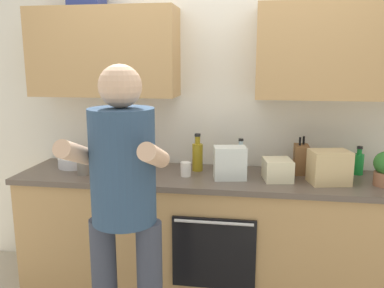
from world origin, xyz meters
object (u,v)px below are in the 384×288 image
at_px(mixing_bowl, 74,162).
at_px(person_standing, 124,198).
at_px(knife_block, 301,159).
at_px(grocery_bag_rice, 277,170).
at_px(bottle_oil, 198,156).
at_px(bottle_water, 241,158).
at_px(grocery_bag_bread, 329,167).
at_px(bottle_vinegar, 112,159).
at_px(cup_coffee, 186,169).
at_px(bottle_soda, 359,163).
at_px(bottle_syrup, 134,155).
at_px(bottle_juice, 137,161).
at_px(bottle_hotsauce, 108,155).
at_px(cup_ceramic, 141,167).
at_px(cup_stoneware, 83,168).
at_px(grocery_bag_produce, 230,163).

bearing_deg(mixing_bowl, person_standing, -52.43).
bearing_deg(knife_block, mixing_bowl, -177.18).
distance_m(knife_block, grocery_bag_rice, 0.26).
distance_m(person_standing, bottle_oil, 1.01).
bearing_deg(bottle_water, grocery_bag_bread, -23.65).
xyz_separation_m(bottle_vinegar, grocery_bag_bread, (1.54, -0.05, 0.01)).
height_order(bottle_water, cup_coffee, bottle_water).
bearing_deg(bottle_soda, bottle_oil, -176.19).
relative_size(bottle_water, knife_block, 0.87).
height_order(bottle_oil, bottle_syrup, bottle_oil).
distance_m(bottle_water, knife_block, 0.44).
height_order(bottle_soda, knife_block, knife_block).
bearing_deg(bottle_juice, bottle_soda, 12.85).
xyz_separation_m(bottle_vinegar, mixing_bowl, (-0.34, 0.09, -0.06)).
xyz_separation_m(bottle_hotsauce, knife_block, (1.46, 0.02, 0.02)).
bearing_deg(bottle_juice, knife_block, 15.21).
bearing_deg(bottle_hotsauce, bottle_soda, 2.04).
bearing_deg(grocery_bag_rice, grocery_bag_bread, -5.31).
height_order(person_standing, bottle_hotsauce, person_standing).
xyz_separation_m(cup_coffee, cup_ceramic, (-0.34, 0.04, -0.01)).
xyz_separation_m(bottle_water, cup_stoneware, (-1.12, -0.31, -0.05)).
distance_m(cup_ceramic, grocery_bag_rice, 0.99).
xyz_separation_m(bottle_water, grocery_bag_rice, (0.26, -0.23, -0.02)).
xyz_separation_m(bottle_soda, cup_ceramic, (-1.58, -0.20, -0.04)).
distance_m(bottle_vinegar, cup_stoneware, 0.21).
bearing_deg(cup_coffee, grocery_bag_rice, 0.55).
relative_size(bottle_soda, grocery_bag_produce, 0.91).
bearing_deg(bottle_syrup, bottle_water, -0.95).
bearing_deg(grocery_bag_bread, mixing_bowl, 175.86).
height_order(bottle_water, grocery_bag_bread, bottle_water).
bearing_deg(mixing_bowl, bottle_oil, 3.04).
xyz_separation_m(cup_stoneware, cup_coffee, (0.74, 0.07, 0.00)).
bearing_deg(knife_block, bottle_water, 174.55).
distance_m(person_standing, cup_ceramic, 0.87).
distance_m(bottle_vinegar, cup_ceramic, 0.23).
height_order(bottle_juice, grocery_bag_bread, bottle_juice).
distance_m(bottle_hotsauce, cup_coffee, 0.67).
relative_size(mixing_bowl, grocery_bag_rice, 1.13).
height_order(bottle_hotsauce, mixing_bowl, bottle_hotsauce).
bearing_deg(bottle_vinegar, bottle_oil, 12.88).
relative_size(person_standing, bottle_vinegar, 6.76).
bearing_deg(bottle_water, cup_coffee, -148.01).
height_order(cup_coffee, knife_block, knife_block).
bearing_deg(knife_block, grocery_bag_bread, -53.82).
relative_size(mixing_bowl, knife_block, 0.87).
height_order(cup_ceramic, grocery_bag_bread, grocery_bag_bread).
bearing_deg(bottle_oil, bottle_water, 13.36).
xyz_separation_m(grocery_bag_bread, grocery_bag_produce, (-0.67, 0.01, 0.00)).
xyz_separation_m(bottle_water, cup_ceramic, (-0.72, -0.20, -0.05)).
height_order(mixing_bowl, grocery_bag_bread, grocery_bag_bread).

